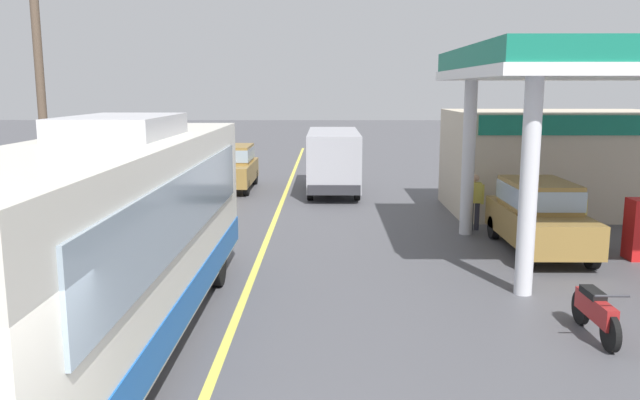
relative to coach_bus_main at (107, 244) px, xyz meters
name	(u,v)px	position (x,y,z in m)	size (l,w,h in m)	color
ground	(284,196)	(1.79, 14.72, -1.72)	(120.00, 120.00, 0.00)	#4C4C51
lane_divider_stripe	(274,222)	(1.79, 9.72, -1.72)	(0.16, 50.00, 0.01)	#D8CC4C
coach_bus_main	(107,244)	(0.00, 0.00, 0.00)	(2.60, 11.04, 3.69)	silver
gas_station_roadside	(580,139)	(11.15, 9.70, 0.91)	(9.10, 11.95, 5.10)	#147259
car_at_pump	(539,213)	(8.86, 6.23, -0.71)	(1.70, 4.20, 1.82)	olive
minibus_opposing_lane	(333,155)	(3.71, 15.81, -0.25)	(2.04, 6.13, 2.44)	#A5A5AD
motorcycle_parked_forecourt	(595,311)	(7.96, 0.56, -1.28)	(0.55, 1.80, 0.92)	black
pedestrian_near_pump	(576,216)	(9.79, 6.20, -0.79)	(0.55, 0.22, 1.66)	#33333F
pedestrian_by_shop	(475,199)	(7.80, 8.73, -0.79)	(0.55, 0.22, 1.66)	#33333F
car_trailing_behind_bus	(233,165)	(-0.45, 16.34, -0.71)	(1.70, 4.20, 1.82)	olive
utility_pole_roadside	(39,72)	(-4.50, 8.10, 2.88)	(1.80, 0.24, 8.82)	brown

